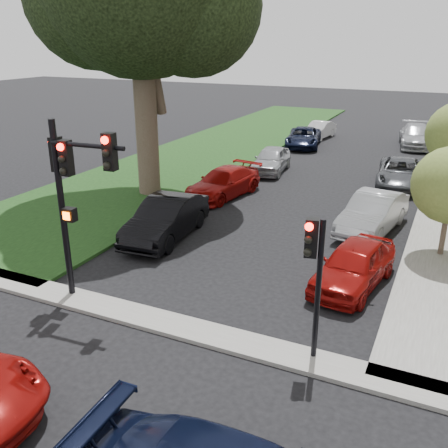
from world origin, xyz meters
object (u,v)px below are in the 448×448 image
at_px(car_parked_5, 166,219).
at_px(car_parked_9, 319,130).
at_px(traffic_signal_secondary, 315,264).
at_px(car_parked_1, 373,213).
at_px(traffic_signal_main, 71,180).
at_px(car_parked_6, 223,183).
at_px(car_parked_8, 303,137).
at_px(car_parked_0, 354,265).
at_px(car_parked_4, 416,136).
at_px(car_parked_7, 271,160).
at_px(car_parked_2, 401,173).

xyz_separation_m(car_parked_5, car_parked_9, (0.04, 22.62, -0.16)).
xyz_separation_m(traffic_signal_secondary, car_parked_9, (-7.20, 27.89, -1.92)).
relative_size(car_parked_1, car_parked_9, 1.21).
bearing_deg(traffic_signal_main, car_parked_5, 92.82).
relative_size(car_parked_6, car_parked_9, 1.24).
xyz_separation_m(traffic_signal_main, car_parked_5, (-0.26, 5.22, -2.90)).
height_order(car_parked_5, car_parked_9, car_parked_5).
bearing_deg(car_parked_8, car_parked_1, -74.85).
relative_size(car_parked_0, car_parked_4, 0.79).
distance_m(car_parked_6, car_parked_9, 16.76).
bearing_deg(traffic_signal_main, car_parked_7, 90.25).
bearing_deg(car_parked_2, car_parked_6, -148.62).
height_order(car_parked_5, car_parked_8, car_parked_5).
distance_m(car_parked_0, car_parked_6, 10.30).
xyz_separation_m(car_parked_4, car_parked_5, (-7.13, -22.43, 0.02)).
height_order(car_parked_5, car_parked_7, car_parked_5).
xyz_separation_m(car_parked_7, car_parked_9, (-0.15, 11.24, -0.09)).
bearing_deg(car_parked_5, car_parked_0, -12.27).
bearing_deg(car_parked_0, car_parked_2, 99.39).
bearing_deg(car_parked_6, car_parked_2, 46.06).
relative_size(car_parked_6, car_parked_8, 0.98).
height_order(car_parked_1, car_parked_4, car_parked_4).
bearing_deg(car_parked_0, car_parked_9, 116.55).
relative_size(car_parked_1, car_parked_8, 0.96).
xyz_separation_m(car_parked_2, car_parked_7, (-7.19, -0.17, 0.02)).
height_order(traffic_signal_main, car_parked_7, traffic_signal_main).
bearing_deg(car_parked_7, car_parked_2, -4.74).
bearing_deg(car_parked_5, car_parked_1, 25.30).
height_order(car_parked_0, car_parked_9, car_parked_0).
relative_size(car_parked_7, car_parked_8, 0.88).
bearing_deg(car_parked_7, car_parked_1, -52.06).
bearing_deg(car_parked_2, car_parked_5, -127.72).
xyz_separation_m(car_parked_5, car_parked_6, (-0.29, 5.87, -0.11)).
distance_m(traffic_signal_main, traffic_signal_secondary, 7.07).
distance_m(car_parked_5, car_parked_7, 11.38).
distance_m(car_parked_8, car_parked_9, 3.59).
xyz_separation_m(traffic_signal_main, car_parked_9, (-0.22, 27.84, -3.06)).
xyz_separation_m(traffic_signal_secondary, car_parked_7, (-7.05, 16.64, -1.83)).
height_order(car_parked_1, car_parked_7, car_parked_1).
distance_m(traffic_signal_secondary, car_parked_4, 27.76).
relative_size(car_parked_4, car_parked_8, 1.10).
height_order(car_parked_4, car_parked_9, car_parked_4).
bearing_deg(car_parked_7, traffic_signal_secondary, -73.12).
bearing_deg(car_parked_1, car_parked_5, -140.64).
bearing_deg(car_parked_4, car_parked_7, -130.79).
xyz_separation_m(traffic_signal_secondary, car_parked_5, (-7.24, 5.26, -1.76)).
relative_size(car_parked_7, car_parked_9, 1.10).
height_order(car_parked_1, car_parked_2, car_parked_1).
xyz_separation_m(car_parked_6, car_parked_9, (0.33, 16.76, -0.06)).
xyz_separation_m(traffic_signal_secondary, car_parked_2, (0.14, 16.81, -1.85)).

